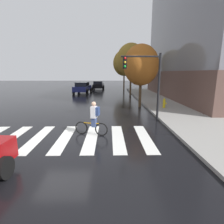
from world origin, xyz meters
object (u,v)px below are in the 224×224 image
fire_hydrant (164,103)px  street_tree_near (141,65)px  sedan_mid (83,87)px  sedan_far (98,85)px  cyclist (93,119)px  traffic_light_near (146,76)px  street_tree_mid (131,60)px  street_tree_far (124,63)px

fire_hydrant → street_tree_near: 3.81m
sedan_mid → street_tree_near: (6.74, -11.27, 2.82)m
sedan_far → fire_hydrant: 19.62m
sedan_far → fire_hydrant: bearing=-70.5°
sedan_far → cyclist: (1.16, -24.74, 0.06)m
cyclist → traffic_light_near: bearing=42.3°
fire_hydrant → street_tree_mid: (-1.68, 9.94, 4.08)m
sedan_mid → street_tree_mid: size_ratio=0.71×
cyclist → fire_hydrant: bearing=49.2°
street_tree_near → street_tree_far: bearing=90.2°
traffic_light_near → fire_hydrant: traffic_light_near is taller
traffic_light_near → street_tree_far: bearing=88.9°
sedan_mid → fire_hydrant: (8.59, -12.44, -0.31)m
street_tree_far → cyclist: bearing=-98.2°
sedan_mid → sedan_far: (2.04, 6.05, -0.06)m
cyclist → street_tree_mid: street_tree_mid is taller
sedan_far → street_tree_far: 6.08m
cyclist → fire_hydrant: (5.40, 6.25, -0.31)m
sedan_far → street_tree_near: (4.71, -17.32, 2.88)m
fire_hydrant → street_tree_mid: size_ratio=0.11×
street_tree_mid → cyclist: bearing=-102.9°
cyclist → street_tree_mid: (3.72, 16.20, 3.77)m
sedan_mid → sedan_far: size_ratio=1.10×
sedan_far → street_tree_mid: size_ratio=0.65×
street_tree_far → sedan_far: bearing=171.0°
sedan_far → traffic_light_near: 22.44m
street_tree_near → street_tree_far: 16.61m
sedan_mid → street_tree_mid: street_tree_mid is taller
traffic_light_near → street_tree_near: (0.48, 4.63, 0.79)m
sedan_mid → sedan_far: bearing=71.4°
traffic_light_near → street_tree_mid: 13.53m
cyclist → street_tree_mid: 17.04m
street_tree_mid → street_tree_far: bearing=91.8°
sedan_mid → street_tree_near: bearing=-59.1°
sedan_far → street_tree_far: bearing=-9.0°
sedan_mid → fire_hydrant: 15.12m
traffic_light_near → street_tree_far: 21.29m
street_tree_mid → street_tree_far: (-0.24, 7.81, 0.03)m
sedan_far → street_tree_near: street_tree_near is taller
sedan_mid → cyclist: cyclist is taller
sedan_far → street_tree_mid: street_tree_mid is taller
street_tree_near → street_tree_mid: bearing=88.9°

